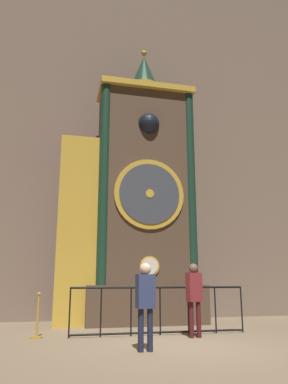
% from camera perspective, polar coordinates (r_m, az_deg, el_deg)
% --- Properties ---
extents(ground_plane, '(28.00, 28.00, 0.00)m').
position_cam_1_polar(ground_plane, '(8.01, 5.20, -22.60)').
color(ground_plane, '#847056').
extents(cathedral_back_wall, '(24.00, 0.32, 14.32)m').
position_cam_1_polar(cathedral_back_wall, '(14.69, -2.91, 10.21)').
color(cathedral_back_wall, '#7A6656').
rests_on(cathedral_back_wall, ground_plane).
extents(clock_tower, '(4.61, 1.80, 9.45)m').
position_cam_1_polar(clock_tower, '(12.22, -1.71, -1.50)').
color(clock_tower, brown).
rests_on(clock_tower, ground_plane).
extents(railing_fence, '(4.43, 0.05, 1.15)m').
position_cam_1_polar(railing_fence, '(9.67, 2.48, -17.21)').
color(railing_fence, black).
rests_on(railing_fence, ground_plane).
extents(visitor_near, '(0.36, 0.25, 1.63)m').
position_cam_1_polar(visitor_near, '(7.47, 0.21, -15.72)').
color(visitor_near, '#1B213A').
rests_on(visitor_near, ground_plane).
extents(visitor_far, '(0.38, 0.28, 1.69)m').
position_cam_1_polar(visitor_far, '(9.28, 7.65, -14.86)').
color(visitor_far, '#461518').
rests_on(visitor_far, ground_plane).
extents(stanchion_post, '(0.28, 0.28, 1.03)m').
position_cam_1_polar(stanchion_post, '(9.52, -15.96, -18.64)').
color(stanchion_post, '#B28E33').
rests_on(stanchion_post, ground_plane).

